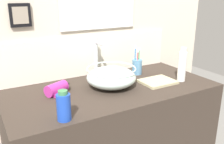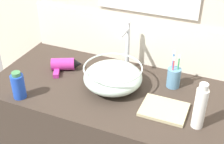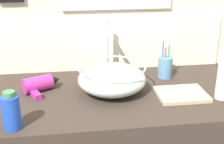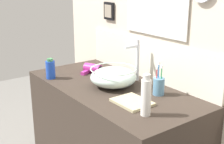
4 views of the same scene
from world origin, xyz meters
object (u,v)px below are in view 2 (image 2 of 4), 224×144
faucet (126,43)px  hair_drier (65,65)px  toothbrush_cup (174,77)px  spray_bottle (18,86)px  soap_dispenser (200,107)px  glass_bowl_sink (112,77)px  hand_towel (164,110)px

faucet → hair_drier: 0.37m
toothbrush_cup → spray_bottle: (-0.68, -0.39, 0.01)m
faucet → soap_dispenser: faucet is taller
faucet → soap_dispenser: 0.57m
glass_bowl_sink → hand_towel: glass_bowl_sink is taller
faucet → soap_dispenser: bearing=-35.3°
faucet → hair_drier: faucet is taller
glass_bowl_sink → faucet: size_ratio=1.06×
faucet → toothbrush_cup: bearing=-12.2°
glass_bowl_sink → toothbrush_cup: 0.32m
faucet → spray_bottle: bearing=-130.9°
glass_bowl_sink → hair_drier: 0.32m
glass_bowl_sink → hand_towel: (0.30, -0.09, -0.06)m
glass_bowl_sink → soap_dispenser: bearing=-15.8°
faucet → spray_bottle: 0.61m
spray_bottle → soap_dispenser: soap_dispenser is taller
soap_dispenser → hand_towel: size_ratio=1.05×
faucet → hair_drier: (-0.32, -0.14, -0.13)m
hair_drier → hand_towel: 0.63m
toothbrush_cup → glass_bowl_sink: bearing=-155.3°
glass_bowl_sink → soap_dispenser: soap_dispenser is taller
glass_bowl_sink → hand_towel: bearing=-16.0°
spray_bottle → soap_dispenser: (0.86, 0.13, 0.04)m
soap_dispenser → hand_towel: 0.19m
spray_bottle → hand_towel: 0.72m
toothbrush_cup → hand_towel: bearing=-87.2°
glass_bowl_sink → soap_dispenser: 0.48m
hair_drier → toothbrush_cup: bearing=7.2°
glass_bowl_sink → toothbrush_cup: bearing=24.7°
toothbrush_cup → hand_towel: (0.01, -0.22, -0.05)m
faucet → spray_bottle: size_ratio=1.98×
hair_drier → spray_bottle: 0.33m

